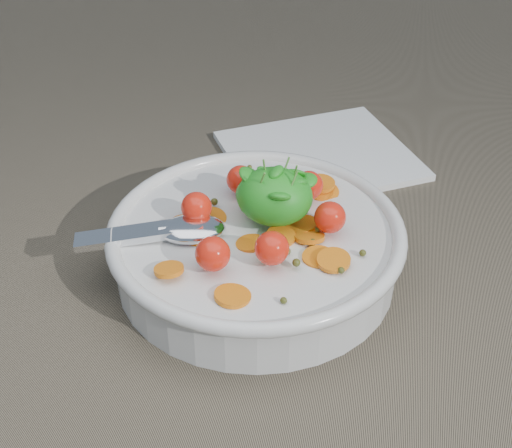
# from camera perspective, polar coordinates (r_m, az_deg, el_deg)

# --- Properties ---
(ground) EXTENTS (6.00, 6.00, 0.00)m
(ground) POSITION_cam_1_polar(r_m,az_deg,el_deg) (0.60, -1.54, -4.14)
(ground) COLOR #726651
(ground) RESTS_ON ground
(bowl) EXTENTS (0.26, 0.24, 0.10)m
(bowl) POSITION_cam_1_polar(r_m,az_deg,el_deg) (0.58, 0.02, -1.69)
(bowl) COLOR silver
(bowl) RESTS_ON ground
(napkin) EXTENTS (0.24, 0.23, 0.01)m
(napkin) POSITION_cam_1_polar(r_m,az_deg,el_deg) (0.75, 5.07, 5.50)
(napkin) COLOR white
(napkin) RESTS_ON ground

